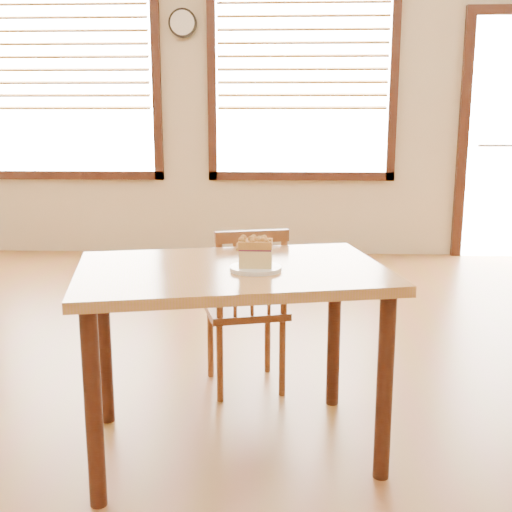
{
  "coord_description": "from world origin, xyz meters",
  "views": [
    {
      "loc": [
        0.14,
        -2.18,
        1.31
      ],
      "look_at": [
        0.04,
        0.19,
        0.8
      ],
      "focal_mm": 45.0,
      "sensor_mm": 36.0,
      "label": 1
    }
  ],
  "objects": [
    {
      "name": "window_left",
      "position": [
        -1.9,
        3.97,
        1.81
      ],
      "size": [
        1.76,
        0.1,
        1.96
      ],
      "color": "white",
      "rests_on": "room_shell"
    },
    {
      "name": "wall_clock",
      "position": [
        -0.8,
        3.96,
        2.15
      ],
      "size": [
        0.26,
        0.05,
        0.26
      ],
      "color": "black",
      "rests_on": "room_shell"
    },
    {
      "name": "cake_slice",
      "position": [
        0.04,
        0.16,
        0.82
      ],
      "size": [
        0.14,
        0.09,
        0.12
      ],
      "rotation": [
        0.0,
        0.0,
        -0.02
      ],
      "color": "#D9B57B",
      "rests_on": "plate"
    },
    {
      "name": "ground",
      "position": [
        0.0,
        0.0,
        0.0
      ],
      "size": [
        8.0,
        8.0,
        0.0
      ],
      "primitive_type": "plane",
      "color": "brown"
    },
    {
      "name": "plate",
      "position": [
        0.04,
        0.16,
        0.76
      ],
      "size": [
        0.2,
        0.2,
        0.02
      ],
      "color": "white",
      "rests_on": "cafe_table_main"
    },
    {
      "name": "window_right",
      "position": [
        0.3,
        3.97,
        1.81
      ],
      "size": [
        1.76,
        0.1,
        1.96
      ],
      "color": "white",
      "rests_on": "room_shell"
    },
    {
      "name": "cafe_table_main",
      "position": [
        -0.06,
        0.2,
        0.65
      ],
      "size": [
        1.3,
        1.01,
        0.75
      ],
      "rotation": [
        0.0,
        0.0,
        0.22
      ],
      "color": "#AA6B42",
      "rests_on": "ground"
    },
    {
      "name": "cafe_chair_main",
      "position": [
        -0.04,
        0.78,
        0.42
      ],
      "size": [
        0.46,
        0.46,
        0.82
      ],
      "rotation": [
        0.0,
        0.0,
        3.4
      ],
      "color": "brown",
      "rests_on": "ground"
    }
  ]
}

